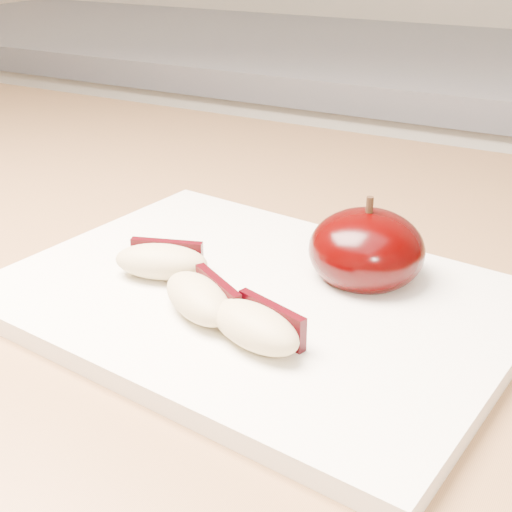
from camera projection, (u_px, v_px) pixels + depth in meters
The scene contains 6 objects.
back_cabinet at pixel (452, 317), 1.30m from camera, with size 2.40×0.62×0.94m.
cutting_board at pixel (256, 300), 0.46m from camera, with size 0.32×0.24×0.01m, color white.
apple_half at pixel (366, 250), 0.47m from camera, with size 0.10×0.10×0.06m.
apple_wedge_a at pixel (162, 261), 0.47m from camera, with size 0.07×0.05×0.02m.
apple_wedge_b at pixel (201, 298), 0.43m from camera, with size 0.07×0.06×0.02m.
apple_wedge_c at pixel (257, 326), 0.40m from camera, with size 0.07×0.05×0.02m.
Camera 1 is at (0.22, 0.04, 1.13)m, focal length 50.00 mm.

